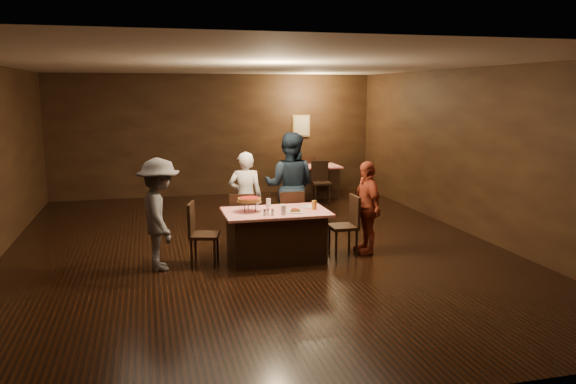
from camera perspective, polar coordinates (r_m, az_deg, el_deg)
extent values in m
plane|color=black|center=(9.52, -3.47, -5.54)|extent=(10.00, 10.00, 0.00)
cube|color=silver|center=(9.17, -3.67, 12.81)|extent=(8.00, 10.00, 0.04)
cube|color=black|center=(14.15, -7.34, 5.75)|extent=(8.00, 0.04, 3.00)
cube|color=black|center=(4.48, 8.41, -3.87)|extent=(8.00, 0.04, 3.00)
cube|color=black|center=(10.71, 18.02, 3.92)|extent=(0.04, 10.00, 3.00)
cube|color=tan|center=(14.53, 1.35, 6.73)|extent=(0.46, 0.03, 0.56)
cube|color=beige|center=(14.51, 1.38, 6.73)|extent=(0.38, 0.01, 0.48)
cube|color=red|center=(8.71, -1.24, -4.40)|extent=(1.60, 1.00, 0.77)
cube|color=red|center=(13.90, 2.52, 1.11)|extent=(1.30, 0.90, 0.77)
cube|color=black|center=(9.32, -4.68, -2.88)|extent=(0.47, 0.47, 0.95)
cube|color=black|center=(9.48, 0.09, -2.62)|extent=(0.44, 0.44, 0.95)
cube|color=black|center=(8.51, -8.50, -4.23)|extent=(0.51, 0.51, 0.95)
cube|color=black|center=(8.99, 5.62, -3.39)|extent=(0.42, 0.42, 0.95)
cube|color=black|center=(13.23, 3.40, 1.03)|extent=(0.45, 0.45, 0.95)
cube|color=black|center=(14.46, 1.84, 1.83)|extent=(0.45, 0.45, 0.95)
imported|color=white|center=(9.65, -4.33, -0.53)|extent=(0.64, 0.48, 1.57)
imported|color=#142030|center=(9.82, 0.19, 0.60)|extent=(1.13, 1.03, 1.89)
imported|color=#59585D|center=(8.35, -12.92, -2.23)|extent=(0.72, 1.12, 1.64)
imported|color=#A23C25|center=(9.08, 7.99, -1.55)|extent=(0.39, 0.88, 1.49)
cylinder|color=black|center=(8.67, -4.06, -1.37)|extent=(0.01, 0.01, 0.15)
cylinder|color=black|center=(8.51, -4.45, -1.60)|extent=(0.01, 0.01, 0.15)
cylinder|color=black|center=(8.54, -3.30, -1.54)|extent=(0.01, 0.01, 0.15)
cylinder|color=silver|center=(8.55, -3.94, -0.98)|extent=(0.38, 0.38, 0.01)
cylinder|color=#B27233|center=(8.55, -3.95, -0.78)|extent=(0.35, 0.35, 0.05)
cylinder|color=#A5140C|center=(8.54, -3.95, -0.59)|extent=(0.30, 0.30, 0.01)
cylinder|color=white|center=(8.50, 0.66, -2.04)|extent=(0.25, 0.25, 0.01)
cylinder|color=#B27233|center=(8.50, 0.66, -1.86)|extent=(0.18, 0.18, 0.04)
cylinder|color=#A5140C|center=(8.49, 0.66, -1.70)|extent=(0.14, 0.14, 0.01)
cylinder|color=white|center=(8.89, 1.99, -1.50)|extent=(0.25, 0.25, 0.01)
cylinder|color=silver|center=(8.33, -0.45, -1.86)|extent=(0.08, 0.08, 0.14)
cylinder|color=#BF7F26|center=(8.71, 2.67, -1.34)|extent=(0.08, 0.08, 0.14)
cylinder|color=silver|center=(8.88, -2.00, -1.11)|extent=(0.08, 0.08, 0.14)
cylinder|color=silver|center=(8.33, -2.07, -2.07)|extent=(0.04, 0.04, 0.08)
cylinder|color=silver|center=(8.32, -2.08, -1.77)|extent=(0.05, 0.05, 0.02)
cylinder|color=silver|center=(8.30, -1.60, -2.12)|extent=(0.04, 0.04, 0.08)
cylinder|color=silver|center=(8.29, -1.60, -1.82)|extent=(0.05, 0.05, 0.02)
cylinder|color=silver|center=(8.27, -2.41, -2.16)|extent=(0.04, 0.04, 0.08)
cylinder|color=silver|center=(8.26, -2.41, -1.86)|extent=(0.05, 0.05, 0.02)
cube|color=white|center=(8.69, 0.68, -1.81)|extent=(0.19, 0.19, 0.01)
cube|color=white|center=(8.54, -2.16, -2.03)|extent=(0.21, 0.21, 0.01)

